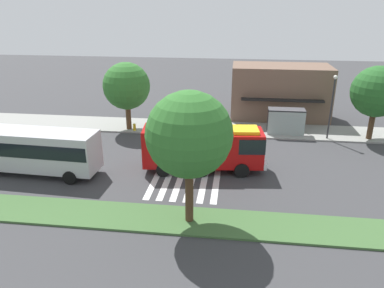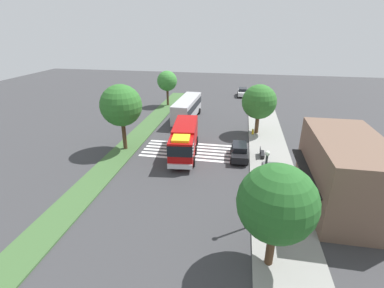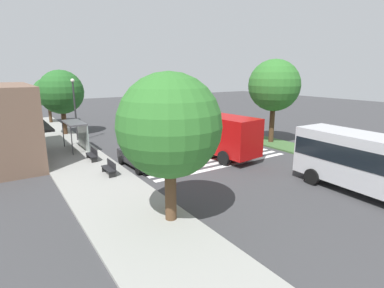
% 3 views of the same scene
% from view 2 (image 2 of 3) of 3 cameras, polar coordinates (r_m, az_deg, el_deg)
% --- Properties ---
extents(ground_plane, '(120.00, 120.00, 0.00)m').
position_cam_2_polar(ground_plane, '(32.90, 0.03, -1.85)').
color(ground_plane, '#38383A').
extents(sidewalk, '(60.00, 4.67, 0.14)m').
position_cam_2_polar(sidewalk, '(32.67, 15.90, -2.88)').
color(sidewalk, gray).
rests_on(sidewalk, ground_plane).
extents(median_strip, '(60.00, 3.00, 0.14)m').
position_cam_2_polar(median_strip, '(35.14, -13.30, -0.68)').
color(median_strip, '#3D6033').
rests_on(median_strip, ground_plane).
extents(crosswalk, '(4.95, 12.11, 0.01)m').
position_cam_2_polar(crosswalk, '(33.39, 0.19, -1.45)').
color(crosswalk, silver).
rests_on(crosswalk, ground_plane).
extents(fire_truck, '(9.49, 3.56, 3.44)m').
position_cam_2_polar(fire_truck, '(31.55, -1.66, 0.89)').
color(fire_truck, '#A50C0C').
rests_on(fire_truck, ground_plane).
extents(parked_car_west, '(4.39, 2.18, 1.69)m').
position_cam_2_polar(parked_car_west, '(60.89, 10.41, 10.54)').
color(parked_car_west, silver).
rests_on(parked_car_west, ground_plane).
extents(parked_car_mid, '(4.46, 2.12, 1.65)m').
position_cam_2_polar(parked_car_mid, '(31.74, 9.77, -1.50)').
color(parked_car_mid, black).
rests_on(parked_car_mid, ground_plane).
extents(transit_bus, '(10.28, 3.22, 3.41)m').
position_cam_2_polar(transit_bus, '(44.01, -1.04, 7.56)').
color(transit_bus, '#B2B2B7').
rests_on(transit_bus, ground_plane).
extents(bus_stop_shelter, '(3.50, 1.40, 2.46)m').
position_cam_2_polar(bus_stop_shelter, '(24.86, 15.37, -6.78)').
color(bus_stop_shelter, '#4C4C51').
rests_on(bus_stop_shelter, sidewalk).
extents(bench_near_shelter, '(1.60, 0.50, 0.90)m').
position_cam_2_polar(bench_near_shelter, '(28.98, 14.60, -5.08)').
color(bench_near_shelter, black).
rests_on(bench_near_shelter, sidewalk).
extents(bench_west_of_shelter, '(1.60, 0.50, 0.90)m').
position_cam_2_polar(bench_west_of_shelter, '(32.55, 14.21, -1.76)').
color(bench_west_of_shelter, black).
rests_on(bench_west_of_shelter, sidewalk).
extents(street_lamp, '(0.36, 0.36, 6.02)m').
position_cam_2_polar(street_lamp, '(20.57, 14.67, -7.61)').
color(street_lamp, '#2D2D30').
rests_on(street_lamp, sidewalk).
extents(storefront_building, '(10.53, 6.06, 5.88)m').
position_cam_2_polar(storefront_building, '(25.89, 28.90, -5.15)').
color(storefront_building, brown).
rests_on(storefront_building, ground_plane).
extents(sidewalk_tree_far_west, '(4.63, 4.63, 6.74)m').
position_cam_2_polar(sidewalk_tree_far_west, '(38.48, 13.73, 8.45)').
color(sidewalk_tree_far_west, '#513823').
rests_on(sidewalk_tree_far_west, sidewalk).
extents(sidewalk_tree_west, '(4.65, 4.65, 6.87)m').
position_cam_2_polar(sidewalk_tree_west, '(16.82, 17.17, -11.68)').
color(sidewalk_tree_west, '#47301E').
rests_on(sidewalk_tree_west, sidewalk).
extents(median_tree_far_west, '(3.64, 3.64, 6.35)m').
position_cam_2_polar(median_tree_far_west, '(51.81, -5.18, 12.85)').
color(median_tree_far_west, '#47301E').
rests_on(median_tree_far_west, median_strip).
extents(median_tree_west, '(4.83, 4.83, 7.83)m').
position_cam_2_polar(median_tree_west, '(32.97, -14.46, 7.70)').
color(median_tree_west, '#47301E').
rests_on(median_tree_west, median_strip).
extents(fire_hydrant, '(0.28, 0.28, 0.70)m').
position_cam_2_polar(fire_hydrant, '(38.98, 12.48, 2.49)').
color(fire_hydrant, gold).
rests_on(fire_hydrant, sidewalk).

